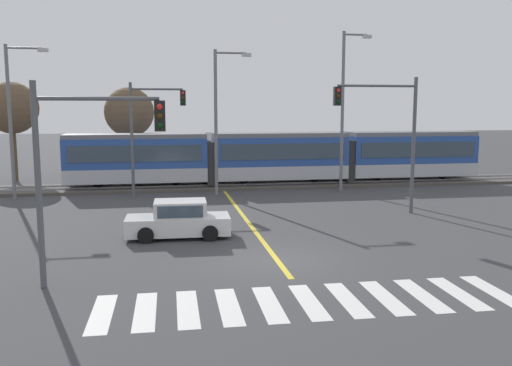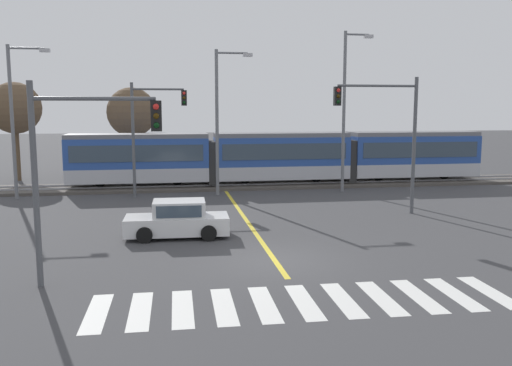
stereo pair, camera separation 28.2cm
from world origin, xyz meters
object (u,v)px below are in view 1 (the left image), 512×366
object	(u,v)px
traffic_light_far_left	(149,123)
street_lamp_east	(345,104)
sedan_crossing	(178,220)
traffic_light_mid_right	(389,124)
bare_tree_west	(129,112)
street_lamp_centre	(219,114)
traffic_light_near_left	(82,153)
street_lamp_west	(14,113)
light_rail_tram	(279,156)
bare_tree_far_west	(12,108)

from	to	relation	value
traffic_light_far_left	street_lamp_east	size ratio (longest dim) A/B	0.68
sedan_crossing	traffic_light_mid_right	distance (m)	11.49
traffic_light_far_left	bare_tree_west	size ratio (longest dim) A/B	0.99
street_lamp_centre	street_lamp_east	world-z (taller)	street_lamp_east
traffic_light_far_left	street_lamp_centre	distance (m)	4.17
traffic_light_near_left	street_lamp_west	bearing A→B (deg)	109.77
sedan_crossing	traffic_light_far_left	xyz separation A→B (m)	(-1.31, 10.52, 3.70)
traffic_light_near_left	bare_tree_west	world-z (taller)	bare_tree_west
traffic_light_mid_right	sedan_crossing	bearing A→B (deg)	-162.91
light_rail_tram	traffic_light_far_left	bearing A→B (deg)	-158.27
bare_tree_west	traffic_light_far_left	bearing A→B (deg)	-79.98
sedan_crossing	traffic_light_near_left	distance (m)	7.14
sedan_crossing	street_lamp_west	bearing A→B (deg)	128.96
sedan_crossing	street_lamp_east	size ratio (longest dim) A/B	0.43
sedan_crossing	traffic_light_far_left	distance (m)	11.23
traffic_light_near_left	street_lamp_east	world-z (taller)	street_lamp_east
traffic_light_near_left	bare_tree_west	size ratio (longest dim) A/B	0.89
light_rail_tram	traffic_light_near_left	bearing A→B (deg)	-117.37
traffic_light_near_left	street_lamp_east	size ratio (longest dim) A/B	0.61
bare_tree_west	light_rail_tram	bearing A→B (deg)	-29.48
traffic_light_far_left	street_lamp_west	xyz separation A→B (m)	(-7.54, 0.43, 0.60)
bare_tree_far_west	street_lamp_centre	bearing A→B (deg)	-32.77
traffic_light_mid_right	street_lamp_centre	distance (m)	10.55
light_rail_tram	street_lamp_west	world-z (taller)	street_lamp_west
street_lamp_east	bare_tree_far_west	size ratio (longest dim) A/B	1.40
bare_tree_far_west	traffic_light_near_left	bearing A→B (deg)	-71.92
traffic_light_mid_right	light_rail_tram	bearing A→B (deg)	106.14
traffic_light_near_left	traffic_light_mid_right	distance (m)	15.95
street_lamp_west	bare_tree_far_west	xyz separation A→B (m)	(-2.25, 8.56, 0.24)
sedan_crossing	bare_tree_far_west	xyz separation A→B (m)	(-11.10, 19.51, 4.55)
traffic_light_mid_right	street_lamp_east	size ratio (longest dim) A/B	0.68
traffic_light_far_left	street_lamp_centre	xyz separation A→B (m)	(4.14, 0.02, 0.53)
traffic_light_mid_right	bare_tree_far_west	world-z (taller)	bare_tree_far_west
traffic_light_far_left	sedan_crossing	bearing A→B (deg)	-82.88
bare_tree_west	traffic_light_mid_right	bearing A→B (deg)	-51.13
street_lamp_west	bare_tree_west	distance (m)	10.57
bare_tree_far_west	bare_tree_west	bearing A→B (deg)	1.40
street_lamp_west	street_lamp_east	xyz separation A→B (m)	(19.57, -0.19, 0.52)
traffic_light_near_left	traffic_light_mid_right	world-z (taller)	traffic_light_mid_right
traffic_light_mid_right	street_lamp_east	distance (m)	7.64
traffic_light_near_left	bare_tree_far_west	xyz separation A→B (m)	(-8.22, 25.17, 1.29)
light_rail_tram	street_lamp_west	xyz separation A→B (m)	(-16.12, -2.99, 2.96)
street_lamp_east	traffic_light_far_left	bearing A→B (deg)	-178.89
light_rail_tram	bare_tree_west	distance (m)	12.07
sedan_crossing	traffic_light_mid_right	xyz separation A→B (m)	(10.38, 3.19, 3.77)
street_lamp_centre	bare_tree_west	world-z (taller)	street_lamp_centre
street_lamp_west	bare_tree_far_west	bearing A→B (deg)	104.73
light_rail_tram	street_lamp_east	world-z (taller)	street_lamp_east
traffic_light_near_left	traffic_light_mid_right	xyz separation A→B (m)	(13.26, 8.86, 0.51)
sedan_crossing	street_lamp_centre	bearing A→B (deg)	74.99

